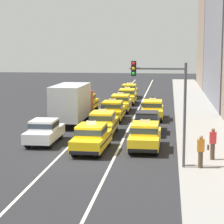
{
  "coord_description": "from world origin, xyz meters",
  "views": [
    {
      "loc": [
        4.65,
        -25.18,
        6.38
      ],
      "look_at": [
        0.34,
        9.41,
        1.3
      ],
      "focal_mm": 73.99,
      "sensor_mm": 36.0,
      "label": 1
    }
  ],
  "objects_px": {
    "taxi_center_nearest": "(92,137)",
    "taxi_center_fifth": "(127,96)",
    "taxi_left_third": "(86,102)",
    "sedan_right_second": "(147,121)",
    "taxi_center_fourth": "(121,103)",
    "taxi_center_second": "(103,123)",
    "taxi_center_third": "(113,110)",
    "taxi_right_nearest": "(145,135)",
    "pedestrian_near_crosswalk": "(201,151)",
    "taxi_center_sixth": "(129,91)",
    "box_truck_left_second": "(72,102)",
    "sedan_left_nearest": "(44,131)",
    "taxi_right_third": "(152,109)",
    "pedestrian_mid_block": "(213,144)",
    "traffic_light_pole": "(166,96)"
  },
  "relations": [
    {
      "from": "taxi_center_nearest",
      "to": "pedestrian_near_crosswalk",
      "type": "bearing_deg",
      "value": -29.59
    },
    {
      "from": "taxi_center_second",
      "to": "pedestrian_near_crosswalk",
      "type": "bearing_deg",
      "value": -54.46
    },
    {
      "from": "taxi_center_third",
      "to": "taxi_right_nearest",
      "type": "xyz_separation_m",
      "value": [
        3.34,
        -10.71,
        0.0
      ]
    },
    {
      "from": "box_truck_left_second",
      "to": "sedan_right_second",
      "type": "xyz_separation_m",
      "value": [
        6.17,
        -2.97,
        -0.93
      ]
    },
    {
      "from": "taxi_center_fifth",
      "to": "taxi_right_third",
      "type": "relative_size",
      "value": 1.0
    },
    {
      "from": "taxi_center_nearest",
      "to": "taxi_right_third",
      "type": "relative_size",
      "value": 1.01
    },
    {
      "from": "taxi_center_fourth",
      "to": "sedan_right_second",
      "type": "height_order",
      "value": "taxi_center_fourth"
    },
    {
      "from": "box_truck_left_second",
      "to": "taxi_right_nearest",
      "type": "bearing_deg",
      "value": -53.16
    },
    {
      "from": "taxi_right_third",
      "to": "taxi_center_sixth",
      "type": "bearing_deg",
      "value": 101.95
    },
    {
      "from": "taxi_center_second",
      "to": "taxi_right_nearest",
      "type": "bearing_deg",
      "value": -53.36
    },
    {
      "from": "taxi_center_second",
      "to": "taxi_center_fourth",
      "type": "distance_m",
      "value": 11.6
    },
    {
      "from": "sedan_right_second",
      "to": "taxi_center_third",
      "type": "bearing_deg",
      "value": 121.27
    },
    {
      "from": "taxi_center_second",
      "to": "sedan_right_second",
      "type": "relative_size",
      "value": 1.06
    },
    {
      "from": "taxi_right_nearest",
      "to": "pedestrian_near_crosswalk",
      "type": "bearing_deg",
      "value": -55.56
    },
    {
      "from": "taxi_center_second",
      "to": "taxi_left_third",
      "type": "bearing_deg",
      "value": 106.21
    },
    {
      "from": "taxi_center_third",
      "to": "taxi_center_fourth",
      "type": "bearing_deg",
      "value": 88.6
    },
    {
      "from": "taxi_center_nearest",
      "to": "taxi_center_fifth",
      "type": "xyz_separation_m",
      "value": [
        0.05,
        22.84,
        0.0
      ]
    },
    {
      "from": "taxi_center_fifth",
      "to": "taxi_right_nearest",
      "type": "relative_size",
      "value": 1.0
    },
    {
      "from": "sedan_left_nearest",
      "to": "sedan_right_second",
      "type": "xyz_separation_m",
      "value": [
        6.47,
        4.49,
        0.0
      ]
    },
    {
      "from": "taxi_center_fifth",
      "to": "taxi_center_second",
      "type": "bearing_deg",
      "value": -90.48
    },
    {
      "from": "pedestrian_mid_block",
      "to": "traffic_light_pole",
      "type": "xyz_separation_m",
      "value": [
        -2.57,
        -1.82,
        2.79
      ]
    },
    {
      "from": "taxi_left_third",
      "to": "taxi_center_fifth",
      "type": "height_order",
      "value": "same"
    },
    {
      "from": "taxi_center_second",
      "to": "pedestrian_near_crosswalk",
      "type": "distance_m",
      "value": 10.89
    },
    {
      "from": "sedan_left_nearest",
      "to": "taxi_right_nearest",
      "type": "height_order",
      "value": "taxi_right_nearest"
    },
    {
      "from": "pedestrian_mid_block",
      "to": "taxi_right_nearest",
      "type": "bearing_deg",
      "value": 145.21
    },
    {
      "from": "pedestrian_near_crosswalk",
      "to": "pedestrian_mid_block",
      "type": "distance_m",
      "value": 1.97
    },
    {
      "from": "pedestrian_near_crosswalk",
      "to": "taxi_right_nearest",
      "type": "bearing_deg",
      "value": 124.44
    },
    {
      "from": "taxi_center_nearest",
      "to": "taxi_center_second",
      "type": "xyz_separation_m",
      "value": [
        -0.1,
        5.32,
        0.0
      ]
    },
    {
      "from": "sedan_left_nearest",
      "to": "taxi_center_fifth",
      "type": "height_order",
      "value": "taxi_center_fifth"
    },
    {
      "from": "taxi_center_third",
      "to": "taxi_right_nearest",
      "type": "bearing_deg",
      "value": -72.7
    },
    {
      "from": "taxi_left_third",
      "to": "taxi_right_third",
      "type": "relative_size",
      "value": 1.01
    },
    {
      "from": "taxi_center_fourth",
      "to": "sedan_right_second",
      "type": "distance_m",
      "value": 10.97
    },
    {
      "from": "sedan_right_second",
      "to": "taxi_center_fourth",
      "type": "bearing_deg",
      "value": 106.23
    },
    {
      "from": "taxi_center_sixth",
      "to": "traffic_light_pole",
      "type": "xyz_separation_m",
      "value": [
        4.66,
        -32.3,
        2.94
      ]
    },
    {
      "from": "box_truck_left_second",
      "to": "taxi_right_nearest",
      "type": "height_order",
      "value": "box_truck_left_second"
    },
    {
      "from": "taxi_center_nearest",
      "to": "taxi_center_fifth",
      "type": "bearing_deg",
      "value": 89.87
    },
    {
      "from": "taxi_left_third",
      "to": "taxi_center_second",
      "type": "relative_size",
      "value": 1.01
    },
    {
      "from": "taxi_center_nearest",
      "to": "traffic_light_pole",
      "type": "height_order",
      "value": "traffic_light_pole"
    },
    {
      "from": "taxi_center_third",
      "to": "sedan_right_second",
      "type": "xyz_separation_m",
      "value": [
        3.19,
        -5.26,
        -0.03
      ]
    },
    {
      "from": "taxi_center_sixth",
      "to": "taxi_right_nearest",
      "type": "relative_size",
      "value": 1.0
    },
    {
      "from": "taxi_left_third",
      "to": "taxi_center_fourth",
      "type": "xyz_separation_m",
      "value": [
        3.4,
        0.07,
        0.0
      ]
    },
    {
      "from": "taxi_center_sixth",
      "to": "taxi_right_third",
      "type": "bearing_deg",
      "value": -78.05
    },
    {
      "from": "box_truck_left_second",
      "to": "taxi_right_third",
      "type": "bearing_deg",
      "value": 27.08
    },
    {
      "from": "taxi_center_nearest",
      "to": "taxi_right_nearest",
      "type": "height_order",
      "value": "same"
    },
    {
      "from": "sedan_left_nearest",
      "to": "pedestrian_mid_block",
      "type": "distance_m",
      "value": 11.05
    },
    {
      "from": "taxi_left_third",
      "to": "taxi_center_nearest",
      "type": "xyz_separation_m",
      "value": [
        3.45,
        -16.85,
        0.0
      ]
    },
    {
      "from": "sedan_right_second",
      "to": "taxi_center_nearest",
      "type": "bearing_deg",
      "value": -115.29
    },
    {
      "from": "taxi_left_third",
      "to": "taxi_center_fourth",
      "type": "bearing_deg",
      "value": 1.1
    },
    {
      "from": "taxi_center_second",
      "to": "taxi_center_sixth",
      "type": "height_order",
      "value": "same"
    },
    {
      "from": "box_truck_left_second",
      "to": "traffic_light_pole",
      "type": "xyz_separation_m",
      "value": [
        7.57,
        -12.9,
        2.04
      ]
    }
  ]
}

